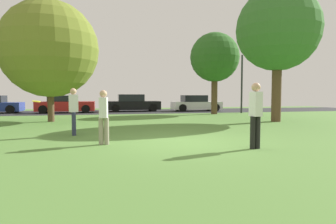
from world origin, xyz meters
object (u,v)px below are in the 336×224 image
at_px(person_bystander, 104,115).
at_px(frisbee_disc, 36,101).
at_px(person_thrower, 74,109).
at_px(parked_car_red, 65,105).
at_px(oak_tree_left, 215,58).
at_px(person_walking, 256,112).
at_px(parked_car_black, 133,104).
at_px(oak_tree_right, 278,30).
at_px(maple_tree_far, 49,49).
at_px(parked_car_white, 196,104).
at_px(street_lamp_post, 242,84).

relative_size(person_bystander, frisbee_disc, 4.40).
distance_m(person_thrower, parked_car_red, 13.49).
height_order(oak_tree_left, person_walking, oak_tree_left).
xyz_separation_m(person_walking, parked_car_black, (-1.49, 17.83, -0.34)).
bearing_deg(person_bystander, oak_tree_right, -51.38).
bearing_deg(person_thrower, person_bystander, 106.96).
bearing_deg(oak_tree_right, person_walking, -126.69).
distance_m(maple_tree_far, person_walking, 11.98).
relative_size(maple_tree_far, oak_tree_left, 1.08).
bearing_deg(person_thrower, person_walking, 134.79).
height_order(person_walking, parked_car_red, person_walking).
bearing_deg(oak_tree_left, parked_car_white, 91.26).
xyz_separation_m(person_thrower, parked_car_white, (9.01, 13.41, -0.31)).
bearing_deg(person_walking, parked_car_black, -0.56).
bearing_deg(parked_car_white, person_bystander, -117.02).
distance_m(person_bystander, frisbee_disc, 3.04).
height_order(oak_tree_right, person_thrower, oak_tree_right).
xyz_separation_m(parked_car_red, parked_car_white, (10.87, 0.06, -0.01)).
distance_m(maple_tree_far, person_thrower, 6.62).
relative_size(oak_tree_left, person_thrower, 3.53).
bearing_deg(parked_car_white, parked_car_black, 173.30).
relative_size(parked_car_white, street_lamp_post, 0.94).
bearing_deg(person_thrower, parked_car_black, -112.67).
relative_size(person_bystander, parked_car_white, 0.38).
distance_m(maple_tree_far, oak_tree_right, 12.19).
bearing_deg(frisbee_disc, maple_tree_far, 94.84).
relative_size(maple_tree_far, person_bystander, 4.02).
xyz_separation_m(oak_tree_right, parked_car_white, (-1.16, 10.32, -4.27)).
bearing_deg(oak_tree_left, person_bystander, -124.99).
xyz_separation_m(oak_tree_right, person_thrower, (-10.17, -3.09, -3.96)).
height_order(person_walking, frisbee_disc, person_walking).
relative_size(maple_tree_far, person_walking, 3.59).
relative_size(oak_tree_left, parked_car_black, 1.34).
xyz_separation_m(maple_tree_far, oak_tree_left, (10.79, 3.62, 0.28)).
relative_size(oak_tree_right, street_lamp_post, 1.58).
bearing_deg(frisbee_disc, street_lamp_post, 38.22).
xyz_separation_m(oak_tree_left, street_lamp_post, (2.50, 0.59, -1.90)).
height_order(person_walking, parked_car_black, person_walking).
height_order(oak_tree_right, street_lamp_post, oak_tree_right).
distance_m(person_walking, parked_car_black, 17.89).
xyz_separation_m(oak_tree_left, person_thrower, (-9.10, -9.31, -3.21)).
bearing_deg(frisbee_disc, oak_tree_left, 42.65).
xyz_separation_m(person_bystander, street_lamp_post, (10.55, 12.10, 1.37)).
bearing_deg(street_lamp_post, oak_tree_right, -101.83).
xyz_separation_m(maple_tree_far, oak_tree_right, (11.87, -2.60, 1.02)).
bearing_deg(parked_car_red, oak_tree_right, -40.45).
distance_m(person_thrower, street_lamp_post, 15.30).
xyz_separation_m(oak_tree_right, person_walking, (-5.12, -6.87, -3.89)).
xyz_separation_m(parked_car_white, street_lamp_post, (2.59, -3.51, 1.62)).
height_order(parked_car_white, street_lamp_post, street_lamp_post).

